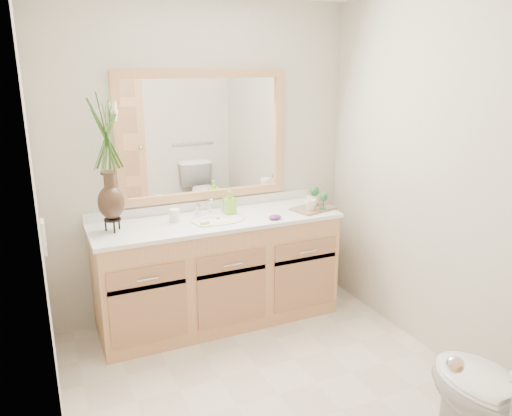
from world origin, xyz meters
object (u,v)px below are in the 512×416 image
tumbler (175,215)px  toilet (495,401)px  tray (313,209)px  soap_bottle (230,203)px  flower_vase (106,147)px

tumbler → toilet: bearing=-63.1°
toilet → tray: size_ratio=2.31×
soap_bottle → tray: 0.66m
flower_vase → tumbler: 0.69m
soap_bottle → toilet: bearing=-74.7°
toilet → flower_vase: 2.65m
soap_bottle → tray: size_ratio=0.50×
tumbler → soap_bottle: 0.44m
toilet → flower_vase: flower_vase is taller
tray → soap_bottle: bearing=149.6°
flower_vase → tray: (1.51, -0.11, -0.57)m
toilet → soap_bottle: (-0.57, 2.02, 0.54)m
toilet → flower_vase: bearing=-53.5°
toilet → tumbler: size_ratio=7.86×
toilet → tray: 1.91m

